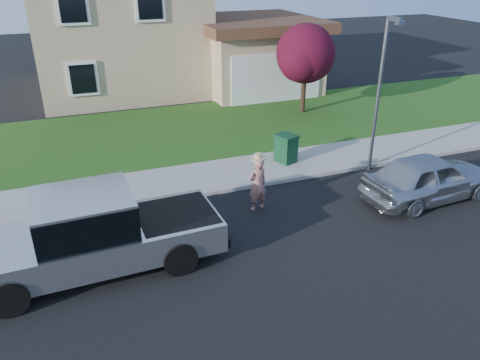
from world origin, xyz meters
The scene contains 11 objects.
ground centered at (0.00, 0.00, 0.00)m, with size 80.00×80.00×0.00m, color black.
curb centered at (1.00, 2.90, 0.06)m, with size 40.00×0.20×0.12m, color gray.
sidewalk centered at (1.00, 4.00, 0.07)m, with size 40.00×2.00×0.15m, color gray.
lawn centered at (1.00, 8.50, 0.05)m, with size 40.00×7.00×0.10m, color #163D11.
house centered at (1.31, 16.38, 3.17)m, with size 14.00×11.30×6.85m.
pickup_truck centered at (-2.88, 0.27, 0.88)m, with size 5.84×2.27×1.89m.
woman centered at (1.61, 1.56, 0.80)m, with size 0.62×0.47×1.70m.
sedan centered at (6.50, 0.38, 0.70)m, with size 1.64×4.09×1.39m, color #B2B5BA.
ornamental_tree centered at (6.95, 9.03, 2.57)m, with size 2.81×2.54×3.86m.
trash_bin centered at (3.68, 4.03, 0.63)m, with size 0.78×0.83×0.96m.
street_lamp centered at (6.17, 2.70, 2.80)m, with size 0.26×0.64×4.90m.
Camera 1 is at (-2.93, -9.13, 6.48)m, focal length 35.00 mm.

